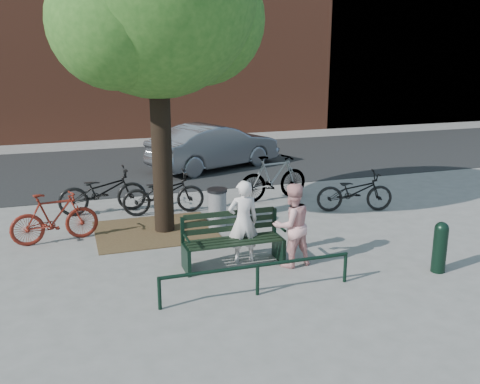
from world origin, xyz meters
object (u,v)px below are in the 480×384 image
object	(u,v)px
park_bench	(232,238)
bicycle_c	(164,193)
person_left	(243,221)
litter_bin	(217,208)
bollard	(440,245)
person_right	(292,225)
parked_car	(214,146)

from	to	relation	value
park_bench	bicycle_c	xyz separation A→B (m)	(-0.60, 3.27, 0.01)
person_left	litter_bin	xyz separation A→B (m)	(0.06, 1.85, -0.30)
park_bench	person_left	world-z (taller)	person_left
litter_bin	park_bench	bearing A→B (deg)	-98.28
person_left	bollard	distance (m)	3.33
bollard	bicycle_c	distance (m)	6.03
bicycle_c	person_left	bearing A→B (deg)	-163.57
bicycle_c	person_right	bearing A→B (deg)	-154.95
person_right	park_bench	bearing A→B (deg)	-30.03
parked_car	litter_bin	bearing A→B (deg)	142.83
person_left	litter_bin	bearing A→B (deg)	-87.62
bollard	bicycle_c	world-z (taller)	bicycle_c
litter_bin	bicycle_c	world-z (taller)	bicycle_c
park_bench	litter_bin	size ratio (longest dim) A/B	2.04
person_left	bicycle_c	distance (m)	3.32
person_right	litter_bin	bearing A→B (deg)	-82.41
bollard	litter_bin	bearing A→B (deg)	131.29
litter_bin	bollard	bearing A→B (deg)	-48.71
bollard	bicycle_c	bearing A→B (deg)	129.06
person_left	person_right	xyz separation A→B (m)	(0.73, -0.44, -0.00)
bollard	person_right	bearing A→B (deg)	155.31
bollard	litter_bin	size ratio (longest dim) A/B	1.03
person_left	bicycle_c	world-z (taller)	person_left
person_right	bollard	world-z (taller)	person_right
park_bench	parked_car	bearing A→B (deg)	76.67
park_bench	parked_car	xyz separation A→B (m)	(1.78, 7.50, 0.22)
litter_bin	parked_car	size ratio (longest dim) A/B	0.20
park_bench	parked_car	world-z (taller)	parked_car
person_left	bollard	bearing A→B (deg)	157.73
person_right	bicycle_c	xyz separation A→B (m)	(-1.55, 3.65, -0.25)
person_left	bollard	size ratio (longest dim) A/B	1.67
litter_bin	parked_car	xyz separation A→B (m)	(1.50, 5.57, 0.27)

